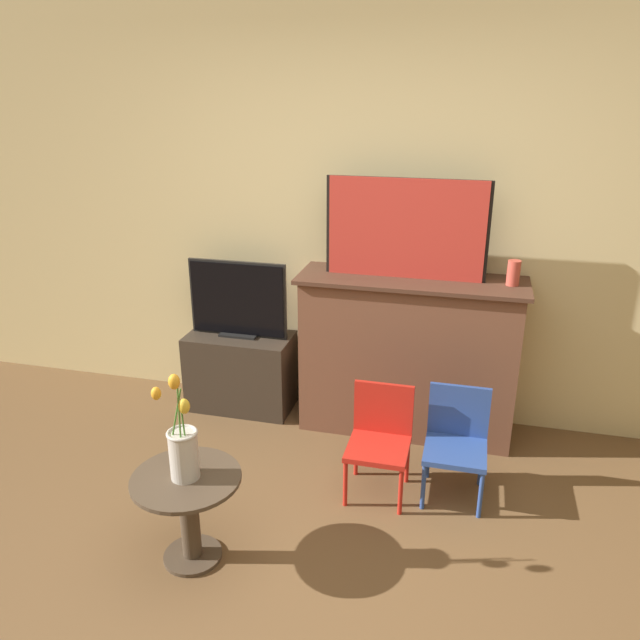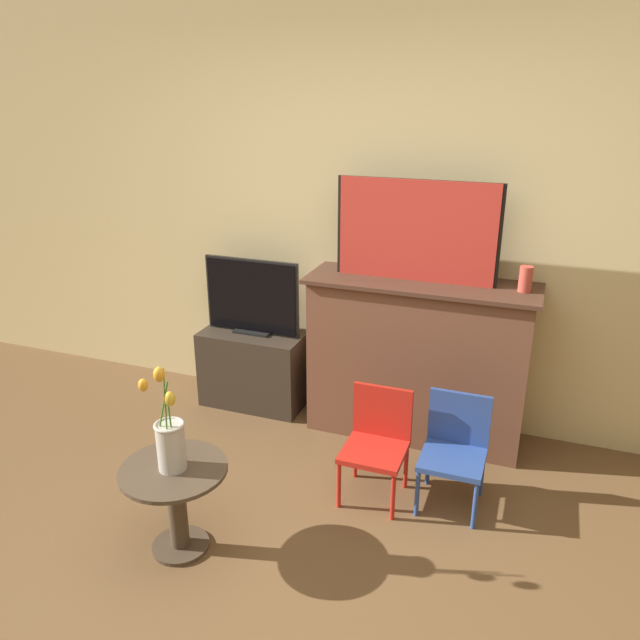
{
  "view_description": "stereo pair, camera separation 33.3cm",
  "coord_description": "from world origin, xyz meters",
  "px_view_note": "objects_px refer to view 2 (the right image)",
  "views": [
    {
      "loc": [
        0.63,
        -1.76,
        2.13
      ],
      "look_at": [
        -0.13,
        1.26,
        0.95
      ],
      "focal_mm": 35.0,
      "sensor_mm": 36.0,
      "label": 1
    },
    {
      "loc": [
        0.95,
        -1.66,
        2.13
      ],
      "look_at": [
        -0.13,
        1.26,
        0.95
      ],
      "focal_mm": 35.0,
      "sensor_mm": 36.0,
      "label": 2
    }
  ],
  "objects_px": {
    "tv_monitor": "(252,298)",
    "vase_tulips": "(170,440)",
    "painting": "(416,231)",
    "chair_blue": "(455,446)",
    "chair_red": "(377,438)"
  },
  "relations": [
    {
      "from": "vase_tulips",
      "to": "tv_monitor",
      "type": "bearing_deg",
      "value": 101.78
    },
    {
      "from": "painting",
      "to": "chair_blue",
      "type": "bearing_deg",
      "value": -57.82
    },
    {
      "from": "chair_red",
      "to": "chair_blue",
      "type": "distance_m",
      "value": 0.41
    },
    {
      "from": "painting",
      "to": "chair_red",
      "type": "distance_m",
      "value": 1.22
    },
    {
      "from": "painting",
      "to": "chair_red",
      "type": "xyz_separation_m",
      "value": [
        -0.01,
        -0.71,
        -0.99
      ]
    },
    {
      "from": "tv_monitor",
      "to": "chair_blue",
      "type": "xyz_separation_m",
      "value": [
        1.49,
        -0.64,
        -0.45
      ]
    },
    {
      "from": "painting",
      "to": "vase_tulips",
      "type": "height_order",
      "value": "painting"
    },
    {
      "from": "painting",
      "to": "tv_monitor",
      "type": "relative_size",
      "value": 1.44
    },
    {
      "from": "tv_monitor",
      "to": "vase_tulips",
      "type": "xyz_separation_m",
      "value": [
        0.31,
        -1.49,
        -0.17
      ]
    },
    {
      "from": "painting",
      "to": "vase_tulips",
      "type": "bearing_deg",
      "value": -117.69
    },
    {
      "from": "tv_monitor",
      "to": "chair_red",
      "type": "distance_m",
      "value": 1.37
    },
    {
      "from": "tv_monitor",
      "to": "vase_tulips",
      "type": "distance_m",
      "value": 1.53
    },
    {
      "from": "painting",
      "to": "vase_tulips",
      "type": "relative_size",
      "value": 1.77
    },
    {
      "from": "painting",
      "to": "tv_monitor",
      "type": "xyz_separation_m",
      "value": [
        -1.09,
        0.0,
        -0.54
      ]
    },
    {
      "from": "tv_monitor",
      "to": "chair_blue",
      "type": "relative_size",
      "value": 1.11
    }
  ]
}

